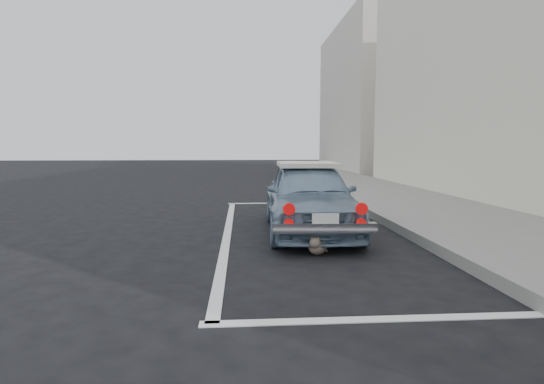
{
  "coord_description": "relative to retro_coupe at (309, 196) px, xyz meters",
  "views": [
    {
      "loc": [
        -0.65,
        -3.69,
        1.38
      ],
      "look_at": [
        -0.25,
        2.13,
        0.75
      ],
      "focal_mm": 28.0,
      "sensor_mm": 36.0,
      "label": 1
    }
  ],
  "objects": [
    {
      "name": "sidewalk",
      "position": [
        2.79,
        -1.03,
        -0.5
      ],
      "size": [
        2.8,
        40.0,
        0.15
      ],
      "primitive_type": "cube",
      "color": "slate",
      "rests_on": "ground"
    },
    {
      "name": "building_far",
      "position": [
        5.94,
        16.97,
        3.42
      ],
      "size": [
        3.5,
        10.0,
        8.0
      ],
      "primitive_type": "cube",
      "color": "beige",
      "rests_on": "ground"
    },
    {
      "name": "ground",
      "position": [
        -0.41,
        -3.03,
        -0.58
      ],
      "size": [
        80.0,
        80.0,
        0.0
      ],
      "primitive_type": "plane",
      "color": "black",
      "rests_on": "ground"
    },
    {
      "name": "cat",
      "position": [
        -0.12,
        -1.47,
        -0.45
      ],
      "size": [
        0.36,
        0.5,
        0.29
      ],
      "rotation": [
        0.0,
        0.0,
        -0.4
      ],
      "color": "#76685A",
      "rests_on": "ground"
    },
    {
      "name": "retro_coupe",
      "position": [
        0.0,
        0.0,
        0.0
      ],
      "size": [
        1.47,
        3.41,
        1.14
      ],
      "rotation": [
        0.0,
        0.0,
        -0.03
      ],
      "color": "#748FA8",
      "rests_on": "ground"
    },
    {
      "name": "pline_front",
      "position": [
        0.09,
        3.47,
        -0.58
      ],
      "size": [
        3.0,
        0.12,
        0.01
      ],
      "primitive_type": "cube",
      "color": "silver",
      "rests_on": "ground"
    },
    {
      "name": "pline_side",
      "position": [
        -1.31,
        -0.03,
        -0.58
      ],
      "size": [
        0.12,
        7.0,
        0.01
      ],
      "primitive_type": "cube",
      "color": "silver",
      "rests_on": "ground"
    },
    {
      "name": "pline_rear",
      "position": [
        0.09,
        -3.53,
        -0.58
      ],
      "size": [
        3.0,
        0.12,
        0.01
      ],
      "primitive_type": "cube",
      "color": "silver",
      "rests_on": "ground"
    }
  ]
}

